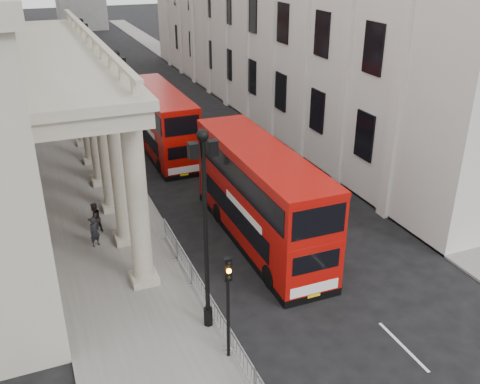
{
  "coord_description": "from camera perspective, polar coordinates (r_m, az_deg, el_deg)",
  "views": [
    {
      "loc": [
        -6.05,
        -12.61,
        14.22
      ],
      "look_at": [
        3.44,
        10.42,
        2.58
      ],
      "focal_mm": 40.0,
      "sensor_mm": 36.0,
      "label": 1
    }
  ],
  "objects": [
    {
      "name": "crowd_barriers",
      "position": [
        20.88,
        -1.09,
        -15.41
      ],
      "size": [
        0.5,
        18.75,
        1.1
      ],
      "color": "gray",
      "rests_on": "sidewalk_west"
    },
    {
      "name": "pedestrian_c",
      "position": [
        36.26,
        -14.37,
        2.85
      ],
      "size": [
        1.02,
        0.88,
        1.76
      ],
      "primitive_type": "imported",
      "rotation": [
        0.0,
        0.0,
        5.83
      ],
      "color": "black",
      "rests_on": "sidewalk_west"
    },
    {
      "name": "pedestrian_a",
      "position": [
        28.15,
        -15.23,
        -4.13
      ],
      "size": [
        0.68,
        0.59,
        1.58
      ],
      "primitive_type": "imported",
      "rotation": [
        0.0,
        0.0,
        0.44
      ],
      "color": "black",
      "rests_on": "sidewalk_west"
    },
    {
      "name": "lamp_post_mid",
      "position": [
        34.34,
        -12.56,
        8.73
      ],
      "size": [
        1.05,
        0.44,
        8.32
      ],
      "color": "black",
      "rests_on": "sidewalk_west"
    },
    {
      "name": "sidewalk_east",
      "position": [
        48.97,
        2.18,
        8.23
      ],
      "size": [
        3.0,
        140.0,
        0.12
      ],
      "primitive_type": "cube",
      "color": "slate",
      "rests_on": "ground"
    },
    {
      "name": "bus_near",
      "position": [
        27.09,
        2.17,
        -0.27
      ],
      "size": [
        2.94,
        11.74,
        5.06
      ],
      "rotation": [
        0.0,
        0.0,
        -0.01
      ],
      "color": "#A80C07",
      "rests_on": "ground"
    },
    {
      "name": "bus_far",
      "position": [
        39.66,
        -8.41,
        7.53
      ],
      "size": [
        2.68,
        10.9,
        4.7
      ],
      "rotation": [
        0.0,
        0.0,
        0.0
      ],
      "color": "#AD0C08",
      "rests_on": "ground"
    },
    {
      "name": "traffic_light",
      "position": [
        19.16,
        -1.3,
        -10.4
      ],
      "size": [
        0.28,
        0.33,
        4.3
      ],
      "color": "black",
      "rests_on": "sidewalk_west"
    },
    {
      "name": "sidewalk_west",
      "position": [
        45.0,
        -17.42,
        5.55
      ],
      "size": [
        6.0,
        140.0,
        0.12
      ],
      "primitive_type": "cube",
      "color": "slate",
      "rests_on": "ground"
    },
    {
      "name": "lamp_post_north",
      "position": [
        49.79,
        -16.15,
        13.33
      ],
      "size": [
        1.05,
        0.44,
        8.32
      ],
      "color": "black",
      "rests_on": "sidewalk_west"
    },
    {
      "name": "kerb",
      "position": [
        45.29,
        -13.72,
        6.13
      ],
      "size": [
        0.2,
        140.0,
        0.14
      ],
      "primitive_type": "cube",
      "color": "slate",
      "rests_on": "ground"
    },
    {
      "name": "pedestrian_b",
      "position": [
        29.35,
        -15.27,
        -2.72
      ],
      "size": [
        1.06,
        1.0,
        1.72
      ],
      "primitive_type": "imported",
      "rotation": [
        0.0,
        0.0,
        3.7
      ],
      "color": "black",
      "rests_on": "sidewalk_west"
    },
    {
      "name": "lamp_post_south",
      "position": [
        19.8,
        -3.74,
        -3.04
      ],
      "size": [
        1.05,
        0.44,
        8.32
      ],
      "color": "black",
      "rests_on": "sidewalk_west"
    }
  ]
}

